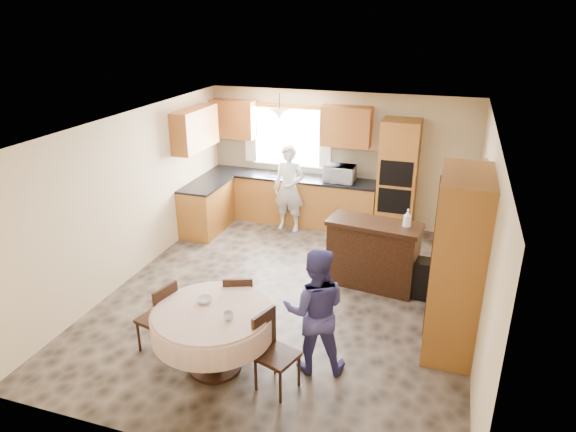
{
  "coord_description": "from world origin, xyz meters",
  "views": [
    {
      "loc": [
        1.99,
        -6.19,
        3.86
      ],
      "look_at": [
        -0.12,
        0.3,
        1.11
      ],
      "focal_mm": 32.0,
      "sensor_mm": 36.0,
      "label": 1
    }
  ],
  "objects_px": {
    "sideboard": "(373,256)",
    "chair_right": "(272,347)",
    "dining_table": "(213,323)",
    "chair_back": "(239,303)",
    "cupboard": "(457,264)",
    "chair_left": "(161,315)",
    "person_sink": "(289,188)",
    "person_dining": "(315,311)",
    "oven_tower": "(398,179)"
  },
  "relations": [
    {
      "from": "oven_tower",
      "to": "chair_left",
      "type": "distance_m",
      "value": 4.96
    },
    {
      "from": "oven_tower",
      "to": "chair_back",
      "type": "distance_m",
      "value": 4.15
    },
    {
      "from": "chair_right",
      "to": "person_sink",
      "type": "bearing_deg",
      "value": 34.18
    },
    {
      "from": "sideboard",
      "to": "chair_right",
      "type": "xyz_separation_m",
      "value": [
        -0.66,
        -2.56,
        0.02
      ]
    },
    {
      "from": "cupboard",
      "to": "chair_back",
      "type": "height_order",
      "value": "cupboard"
    },
    {
      "from": "oven_tower",
      "to": "chair_back",
      "type": "relative_size",
      "value": 2.43
    },
    {
      "from": "dining_table",
      "to": "person_dining",
      "type": "bearing_deg",
      "value": 19.56
    },
    {
      "from": "chair_left",
      "to": "person_dining",
      "type": "relative_size",
      "value": 0.6
    },
    {
      "from": "person_dining",
      "to": "dining_table",
      "type": "bearing_deg",
      "value": 4.83
    },
    {
      "from": "person_sink",
      "to": "person_dining",
      "type": "distance_m",
      "value": 4.05
    },
    {
      "from": "chair_back",
      "to": "chair_right",
      "type": "xyz_separation_m",
      "value": [
        0.7,
        -0.74,
        0.02
      ]
    },
    {
      "from": "chair_back",
      "to": "person_sink",
      "type": "height_order",
      "value": "person_sink"
    },
    {
      "from": "person_sink",
      "to": "oven_tower",
      "type": "bearing_deg",
      "value": 14.7
    },
    {
      "from": "oven_tower",
      "to": "chair_left",
      "type": "xyz_separation_m",
      "value": [
        -2.2,
        -4.41,
        -0.56
      ]
    },
    {
      "from": "oven_tower",
      "to": "person_sink",
      "type": "relative_size",
      "value": 1.31
    },
    {
      "from": "cupboard",
      "to": "person_sink",
      "type": "bearing_deg",
      "value": 136.82
    },
    {
      "from": "chair_left",
      "to": "chair_right",
      "type": "height_order",
      "value": "chair_left"
    },
    {
      "from": "chair_right",
      "to": "person_dining",
      "type": "bearing_deg",
      "value": -19.09
    },
    {
      "from": "chair_right",
      "to": "cupboard",
      "type": "bearing_deg",
      "value": -33.31
    },
    {
      "from": "dining_table",
      "to": "chair_right",
      "type": "bearing_deg",
      "value": -5.64
    },
    {
      "from": "sideboard",
      "to": "person_sink",
      "type": "relative_size",
      "value": 0.83
    },
    {
      "from": "person_dining",
      "to": "chair_left",
      "type": "bearing_deg",
      "value": -6.28
    },
    {
      "from": "sideboard",
      "to": "cupboard",
      "type": "relative_size",
      "value": 0.61
    },
    {
      "from": "person_sink",
      "to": "chair_back",
      "type": "bearing_deg",
      "value": -79.23
    },
    {
      "from": "dining_table",
      "to": "person_sink",
      "type": "xyz_separation_m",
      "value": [
        -0.44,
        4.13,
        0.2
      ]
    },
    {
      "from": "dining_table",
      "to": "person_dining",
      "type": "xyz_separation_m",
      "value": [
        1.07,
        0.38,
        0.15
      ]
    },
    {
      "from": "cupboard",
      "to": "person_dining",
      "type": "height_order",
      "value": "cupboard"
    },
    {
      "from": "cupboard",
      "to": "dining_table",
      "type": "xyz_separation_m",
      "value": [
        -2.53,
        -1.34,
        -0.5
      ]
    },
    {
      "from": "dining_table",
      "to": "chair_left",
      "type": "relative_size",
      "value": 1.5
    },
    {
      "from": "sideboard",
      "to": "chair_right",
      "type": "bearing_deg",
      "value": -97.29
    },
    {
      "from": "chair_back",
      "to": "person_dining",
      "type": "height_order",
      "value": "person_dining"
    },
    {
      "from": "cupboard",
      "to": "chair_back",
      "type": "relative_size",
      "value": 2.53
    },
    {
      "from": "chair_right",
      "to": "person_sink",
      "type": "relative_size",
      "value": 0.56
    },
    {
      "from": "sideboard",
      "to": "chair_right",
      "type": "height_order",
      "value": "sideboard"
    },
    {
      "from": "chair_left",
      "to": "cupboard",
      "type": "bearing_deg",
      "value": 124.17
    },
    {
      "from": "dining_table",
      "to": "chair_back",
      "type": "relative_size",
      "value": 1.57
    },
    {
      "from": "cupboard",
      "to": "chair_left",
      "type": "distance_m",
      "value": 3.54
    },
    {
      "from": "chair_left",
      "to": "person_sink",
      "type": "height_order",
      "value": "person_sink"
    },
    {
      "from": "sideboard",
      "to": "dining_table",
      "type": "distance_m",
      "value": 2.85
    },
    {
      "from": "oven_tower",
      "to": "dining_table",
      "type": "bearing_deg",
      "value": -107.91
    },
    {
      "from": "cupboard",
      "to": "chair_right",
      "type": "height_order",
      "value": "cupboard"
    },
    {
      "from": "chair_back",
      "to": "person_sink",
      "type": "distance_m",
      "value": 3.51
    },
    {
      "from": "cupboard",
      "to": "chair_back",
      "type": "distance_m",
      "value": 2.67
    },
    {
      "from": "oven_tower",
      "to": "cupboard",
      "type": "height_order",
      "value": "cupboard"
    },
    {
      "from": "chair_right",
      "to": "person_dining",
      "type": "xyz_separation_m",
      "value": [
        0.35,
        0.45,
        0.25
      ]
    },
    {
      "from": "cupboard",
      "to": "person_sink",
      "type": "distance_m",
      "value": 4.09
    },
    {
      "from": "sideboard",
      "to": "person_sink",
      "type": "bearing_deg",
      "value": 145.32
    },
    {
      "from": "chair_back",
      "to": "chair_left",
      "type": "bearing_deg",
      "value": 14.63
    },
    {
      "from": "sideboard",
      "to": "chair_back",
      "type": "xyz_separation_m",
      "value": [
        -1.37,
        -1.82,
        0.0
      ]
    },
    {
      "from": "dining_table",
      "to": "chair_left",
      "type": "xyz_separation_m",
      "value": [
        -0.74,
        0.11,
        -0.1
      ]
    }
  ]
}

